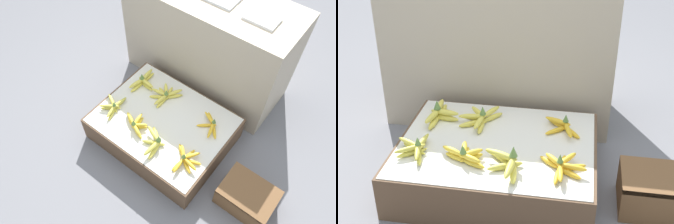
{
  "view_description": "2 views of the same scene",
  "coord_description": "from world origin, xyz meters",
  "views": [
    {
      "loc": [
        0.87,
        -1.06,
        2.21
      ],
      "look_at": [
        0.03,
        0.02,
        0.33
      ],
      "focal_mm": 35.0,
      "sensor_mm": 36.0,
      "label": 1
    },
    {
      "loc": [
        0.36,
        -1.88,
        1.48
      ],
      "look_at": [
        0.04,
        0.03,
        0.39
      ],
      "focal_mm": 50.0,
      "sensor_mm": 36.0,
      "label": 2
    }
  ],
  "objects": [
    {
      "name": "ground_plane",
      "position": [
        0.0,
        0.0,
        0.0
      ],
      "size": [
        10.0,
        10.0,
        0.0
      ],
      "primitive_type": "plane",
      "color": "slate"
    },
    {
      "name": "display_platform",
      "position": [
        0.0,
        0.0,
        0.12
      ],
      "size": [
        0.96,
        0.76,
        0.23
      ],
      "color": "brown",
      "rests_on": "ground_plane"
    },
    {
      "name": "back_vendor_table",
      "position": [
        -0.11,
        0.72,
        0.42
      ],
      "size": [
        1.33,
        0.55,
        0.84
      ],
      "color": "tan",
      "rests_on": "ground_plane"
    },
    {
      "name": "wooden_crate",
      "position": [
        0.78,
        -0.08,
        0.09
      ],
      "size": [
        0.36,
        0.27,
        0.19
      ],
      "color": "brown",
      "rests_on": "ground_plane"
    },
    {
      "name": "banana_bunch_front_left",
      "position": [
        -0.36,
        -0.15,
        0.26
      ],
      "size": [
        0.17,
        0.24,
        0.09
      ],
      "color": "gold",
      "rests_on": "display_platform"
    },
    {
      "name": "banana_bunch_front_midleft",
      "position": [
        -0.11,
        -0.17,
        0.26
      ],
      "size": [
        0.23,
        0.17,
        0.1
      ],
      "color": "gold",
      "rests_on": "display_platform"
    },
    {
      "name": "banana_bunch_front_midright",
      "position": [
        0.08,
        -0.2,
        0.26
      ],
      "size": [
        0.19,
        0.25,
        0.11
      ],
      "color": "gold",
      "rests_on": "display_platform"
    },
    {
      "name": "banana_bunch_front_right",
      "position": [
        0.33,
        -0.18,
        0.26
      ],
      "size": [
        0.22,
        0.24,
        0.09
      ],
      "color": "gold",
      "rests_on": "display_platform"
    },
    {
      "name": "banana_bunch_middle_left",
      "position": [
        -0.34,
        0.17,
        0.27
      ],
      "size": [
        0.16,
        0.27,
        0.11
      ],
      "color": "#DBCC4C",
      "rests_on": "display_platform"
    },
    {
      "name": "banana_bunch_middle_midleft",
      "position": [
        -0.12,
        0.17,
        0.26
      ],
      "size": [
        0.22,
        0.25,
        0.1
      ],
      "color": "#DBCC4C",
      "rests_on": "display_platform"
    },
    {
      "name": "banana_bunch_middle_right",
      "position": [
        0.31,
        0.16,
        0.26
      ],
      "size": [
        0.2,
        0.22,
        0.09
      ],
      "color": "gold",
      "rests_on": "display_platform"
    }
  ]
}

